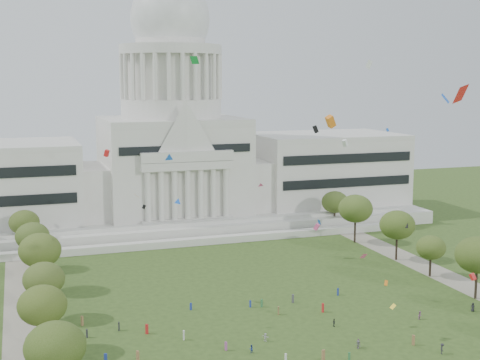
{
  "coord_description": "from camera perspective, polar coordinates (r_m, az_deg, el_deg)",
  "views": [
    {
      "loc": [
        -47.98,
        -97.24,
        46.89
      ],
      "look_at": [
        0.0,
        45.0,
        24.0
      ],
      "focal_mm": 50.0,
      "sensor_mm": 36.0,
      "label": 1
    }
  ],
  "objects": [
    {
      "name": "ground",
      "position": [
        118.14,
        7.23,
        -14.79
      ],
      "size": [
        400.0,
        400.0,
        0.0
      ],
      "primitive_type": "plane",
      "color": "#32481C",
      "rests_on": "ground"
    },
    {
      "name": "capitol",
      "position": [
        217.62,
        -5.79,
        2.14
      ],
      "size": [
        160.0,
        64.5,
        91.3
      ],
      "color": "beige",
      "rests_on": "ground"
    },
    {
      "name": "path_left",
      "position": [
        135.6,
        -17.86,
        -11.99
      ],
      "size": [
        8.0,
        160.0,
        0.04
      ],
      "primitive_type": "cube",
      "color": "gray",
      "rests_on": "ground"
    },
    {
      "name": "path_right",
      "position": [
        166.13,
        17.8,
        -8.14
      ],
      "size": [
        8.0,
        160.0,
        0.04
      ],
      "primitive_type": "cube",
      "color": "gray",
      "rests_on": "ground"
    },
    {
      "name": "row_tree_l_1",
      "position": [
        101.7,
        -15.5,
        -13.56
      ],
      "size": [
        8.86,
        8.86,
        12.59
      ],
      "color": "black",
      "rests_on": "ground"
    },
    {
      "name": "row_tree_l_2",
      "position": [
        120.84,
        -16.52,
        -10.22
      ],
      "size": [
        8.42,
        8.42,
        11.97
      ],
      "color": "black",
      "rests_on": "ground"
    },
    {
      "name": "row_tree_r_2",
      "position": [
        151.75,
        19.62,
        -6.05
      ],
      "size": [
        9.55,
        9.55,
        13.58
      ],
      "color": "black",
      "rests_on": "ground"
    },
    {
      "name": "row_tree_l_3",
      "position": [
        136.8,
        -16.4,
        -8.12
      ],
      "size": [
        8.12,
        8.12,
        11.55
      ],
      "color": "black",
      "rests_on": "ground"
    },
    {
      "name": "row_tree_r_3",
      "position": [
        165.74,
        15.99,
        -5.57
      ],
      "size": [
        7.01,
        7.01,
        9.98
      ],
      "color": "black",
      "rests_on": "ground"
    },
    {
      "name": "row_tree_l_4",
      "position": [
        154.34,
        -16.71,
        -5.77
      ],
      "size": [
        9.29,
        9.29,
        13.21
      ],
      "color": "black",
      "rests_on": "ground"
    },
    {
      "name": "row_tree_r_4",
      "position": [
        178.07,
        13.28,
        -3.76
      ],
      "size": [
        9.19,
        9.19,
        13.06
      ],
      "color": "black",
      "rests_on": "ground"
    },
    {
      "name": "row_tree_l_5",
      "position": [
        172.62,
        -17.3,
        -4.61
      ],
      "size": [
        8.33,
        8.33,
        11.85
      ],
      "color": "black",
      "rests_on": "ground"
    },
    {
      "name": "row_tree_r_5",
      "position": [
        194.34,
        9.83,
        -2.42
      ],
      "size": [
        9.82,
        9.82,
        13.96
      ],
      "color": "black",
      "rests_on": "ground"
    },
    {
      "name": "row_tree_l_6",
      "position": [
        190.34,
        -17.94,
        -3.46
      ],
      "size": [
        8.19,
        8.19,
        11.64
      ],
      "color": "black",
      "rests_on": "ground"
    },
    {
      "name": "row_tree_r_6",
      "position": [
        211.33,
        8.1,
        -1.88
      ],
      "size": [
        8.42,
        8.42,
        11.97
      ],
      "color": "black",
      "rests_on": "ground"
    },
    {
      "name": "person_0",
      "position": [
        145.83,
        19.25,
        -10.21
      ],
      "size": [
        1.06,
        1.01,
        1.82
      ],
      "primitive_type": "imported",
      "rotation": [
        0.0,
        0.0,
        5.62
      ],
      "color": "#26262B",
      "rests_on": "ground"
    },
    {
      "name": "person_2",
      "position": [
        138.4,
        15.11,
        -11.09
      ],
      "size": [
        0.93,
        0.88,
        1.63
      ],
      "primitive_type": "imported",
      "rotation": [
        0.0,
        0.0,
        0.67
      ],
      "color": "#994C8C",
      "rests_on": "ground"
    },
    {
      "name": "person_3",
      "position": [
        122.06,
        10.04,
        -13.66
      ],
      "size": [
        0.97,
        1.13,
        1.56
      ],
      "primitive_type": "imported",
      "rotation": [
        0.0,
        0.0,
        5.27
      ],
      "color": "#4C4C51",
      "rests_on": "ground"
    },
    {
      "name": "person_4",
      "position": [
        122.64,
        10.05,
        -13.55
      ],
      "size": [
        0.81,
        1.04,
        1.58
      ],
      "primitive_type": "imported",
      "rotation": [
        0.0,
        0.0,
        5.09
      ],
      "color": "#994C8C",
      "rests_on": "ground"
    },
    {
      "name": "person_5",
      "position": [
        123.56,
        2.18,
        -13.25
      ],
      "size": [
        1.26,
        1.5,
        1.54
      ],
      "primitive_type": "imported",
      "rotation": [
        0.0,
        0.0,
        2.16
      ],
      "color": "silver",
      "rests_on": "ground"
    },
    {
      "name": "person_8",
      "position": [
        118.74,
        0.96,
        -14.21
      ],
      "size": [
        0.77,
        0.54,
        1.47
      ],
      "primitive_type": "imported",
      "rotation": [
        0.0,
        0.0,
        3.29
      ],
      "color": "navy",
      "rests_on": "ground"
    },
    {
      "name": "person_9",
      "position": [
        123.16,
        16.87,
        -13.62
      ],
      "size": [
        1.09,
        1.39,
        1.91
      ],
      "primitive_type": "imported",
      "rotation": [
        0.0,
        0.0,
        1.14
      ],
      "color": "#26262B",
      "rests_on": "ground"
    },
    {
      "name": "person_10",
      "position": [
        131.32,
        8.03,
        -11.97
      ],
      "size": [
        0.65,
        1.0,
        1.58
      ],
      "primitive_type": "imported",
      "rotation": [
        0.0,
        0.0,
        1.4
      ],
      "color": "#26262B",
      "rests_on": "ground"
    },
    {
      "name": "distant_crowd",
      "position": [
        123.9,
        -1.94,
        -13.13
      ],
      "size": [
        59.75,
        36.65,
        1.92
      ],
      "color": "#994C8C",
      "rests_on": "ground"
    },
    {
      "name": "kite_swarm",
      "position": [
        121.57,
        7.12,
        0.01
      ],
      "size": [
        75.47,
        101.79,
        64.12
      ],
      "color": "blue",
      "rests_on": "ground"
    }
  ]
}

